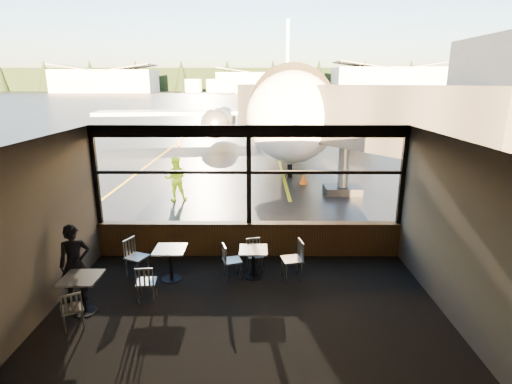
{
  "coord_description": "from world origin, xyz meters",
  "views": [
    {
      "loc": [
        0.24,
        -9.98,
        4.52
      ],
      "look_at": [
        0.18,
        1.0,
        1.5
      ],
      "focal_mm": 28.0,
      "sensor_mm": 36.0,
      "label": 1
    }
  ],
  "objects_px": {
    "cone_nose": "(304,179)",
    "airliner": "(289,67)",
    "chair_left_s": "(72,309)",
    "chair_mid_w": "(137,258)",
    "ground_crew": "(176,179)",
    "chair_near_w": "(232,261)",
    "cafe_table_near": "(253,263)",
    "passenger": "(75,264)",
    "cafe_table_left": "(83,295)",
    "chair_near_e": "(292,260)",
    "cafe_table_mid": "(171,264)",
    "cone_wing": "(179,142)",
    "jet_bridge": "(345,139)",
    "chair_mid_s": "(147,282)",
    "chair_near_n": "(255,255)"
  },
  "relations": [
    {
      "from": "chair_near_e",
      "to": "cafe_table_mid",
      "type": "bearing_deg",
      "value": 79.77
    },
    {
      "from": "chair_near_e",
      "to": "chair_left_s",
      "type": "distance_m",
      "value": 4.75
    },
    {
      "from": "cafe_table_near",
      "to": "chair_near_e",
      "type": "height_order",
      "value": "chair_near_e"
    },
    {
      "from": "passenger",
      "to": "chair_mid_s",
      "type": "bearing_deg",
      "value": -27.24
    },
    {
      "from": "chair_near_w",
      "to": "ground_crew",
      "type": "bearing_deg",
      "value": -175.19
    },
    {
      "from": "chair_mid_s",
      "to": "chair_mid_w",
      "type": "xyz_separation_m",
      "value": [
        -0.54,
        1.14,
        0.04
      ]
    },
    {
      "from": "cafe_table_near",
      "to": "passenger",
      "type": "bearing_deg",
      "value": -164.31
    },
    {
      "from": "chair_mid_w",
      "to": "chair_near_w",
      "type": "bearing_deg",
      "value": 110.95
    },
    {
      "from": "chair_near_w",
      "to": "chair_mid_s",
      "type": "bearing_deg",
      "value": -76.57
    },
    {
      "from": "ground_crew",
      "to": "cone_nose",
      "type": "height_order",
      "value": "ground_crew"
    },
    {
      "from": "chair_left_s",
      "to": "cone_wing",
      "type": "bearing_deg",
      "value": 66.02
    },
    {
      "from": "cafe_table_mid",
      "to": "ground_crew",
      "type": "xyz_separation_m",
      "value": [
        -1.2,
        6.66,
        0.48
      ]
    },
    {
      "from": "chair_near_w",
      "to": "chair_left_s",
      "type": "height_order",
      "value": "chair_near_w"
    },
    {
      "from": "cafe_table_left",
      "to": "ground_crew",
      "type": "height_order",
      "value": "ground_crew"
    },
    {
      "from": "cafe_table_near",
      "to": "cone_wing",
      "type": "height_order",
      "value": "cafe_table_near"
    },
    {
      "from": "jet_bridge",
      "to": "chair_near_w",
      "type": "bearing_deg",
      "value": -120.34
    },
    {
      "from": "chair_left_s",
      "to": "passenger",
      "type": "height_order",
      "value": "passenger"
    },
    {
      "from": "cafe_table_mid",
      "to": "chair_near_e",
      "type": "height_order",
      "value": "chair_near_e"
    },
    {
      "from": "airliner",
      "to": "chair_near_w",
      "type": "relative_size",
      "value": 43.05
    },
    {
      "from": "chair_near_w",
      "to": "cafe_table_near",
      "type": "bearing_deg",
      "value": 75.31
    },
    {
      "from": "chair_left_s",
      "to": "chair_mid_w",
      "type": "bearing_deg",
      "value": 44.6
    },
    {
      "from": "cafe_table_near",
      "to": "passenger",
      "type": "height_order",
      "value": "passenger"
    },
    {
      "from": "airliner",
      "to": "cone_nose",
      "type": "height_order",
      "value": "airliner"
    },
    {
      "from": "airliner",
      "to": "cafe_table_left",
      "type": "height_order",
      "value": "airliner"
    },
    {
      "from": "chair_mid_s",
      "to": "ground_crew",
      "type": "xyz_separation_m",
      "value": [
        -0.88,
        7.59,
        0.45
      ]
    },
    {
      "from": "cafe_table_near",
      "to": "chair_mid_s",
      "type": "relative_size",
      "value": 0.86
    },
    {
      "from": "chair_near_n",
      "to": "chair_mid_s",
      "type": "relative_size",
      "value": 0.96
    },
    {
      "from": "jet_bridge",
      "to": "chair_near_w",
      "type": "xyz_separation_m",
      "value": [
        -3.98,
        -6.79,
        -1.98
      ]
    },
    {
      "from": "chair_left_s",
      "to": "ground_crew",
      "type": "distance_m",
      "value": 8.62
    },
    {
      "from": "cafe_table_mid",
      "to": "ground_crew",
      "type": "bearing_deg",
      "value": 100.21
    },
    {
      "from": "cafe_table_near",
      "to": "cone_nose",
      "type": "bearing_deg",
      "value": 76.43
    },
    {
      "from": "cone_nose",
      "to": "airliner",
      "type": "bearing_deg",
      "value": 89.06
    },
    {
      "from": "airliner",
      "to": "cone_wing",
      "type": "bearing_deg",
      "value": -162.32
    },
    {
      "from": "chair_near_n",
      "to": "chair_left_s",
      "type": "distance_m",
      "value": 4.2
    },
    {
      "from": "cafe_table_near",
      "to": "passenger",
      "type": "distance_m",
      "value": 3.92
    },
    {
      "from": "jet_bridge",
      "to": "chair_mid_w",
      "type": "height_order",
      "value": "jet_bridge"
    },
    {
      "from": "cafe_table_left",
      "to": "chair_near_e",
      "type": "distance_m",
      "value": 4.57
    },
    {
      "from": "passenger",
      "to": "cone_wing",
      "type": "height_order",
      "value": "passenger"
    },
    {
      "from": "cafe_table_left",
      "to": "chair_mid_w",
      "type": "height_order",
      "value": "chair_mid_w"
    },
    {
      "from": "cafe_table_left",
      "to": "cone_nose",
      "type": "relative_size",
      "value": 1.54
    },
    {
      "from": "chair_left_s",
      "to": "cone_nose",
      "type": "bearing_deg",
      "value": 33.53
    },
    {
      "from": "airliner",
      "to": "ground_crew",
      "type": "height_order",
      "value": "airliner"
    },
    {
      "from": "cafe_table_left",
      "to": "chair_near_w",
      "type": "distance_m",
      "value": 3.28
    },
    {
      "from": "chair_near_e",
      "to": "cone_nose",
      "type": "height_order",
      "value": "chair_near_e"
    },
    {
      "from": "jet_bridge",
      "to": "chair_near_e",
      "type": "xyz_separation_m",
      "value": [
        -2.56,
        -6.84,
        -1.92
      ]
    },
    {
      "from": "chair_near_e",
      "to": "chair_near_w",
      "type": "relative_size",
      "value": 1.12
    },
    {
      "from": "chair_near_n",
      "to": "cone_wing",
      "type": "height_order",
      "value": "chair_near_n"
    },
    {
      "from": "passenger",
      "to": "ground_crew",
      "type": "xyz_separation_m",
      "value": [
        0.6,
        7.58,
        0.02
      ]
    },
    {
      "from": "jet_bridge",
      "to": "chair_mid_w",
      "type": "xyz_separation_m",
      "value": [
        -6.27,
        -6.69,
        -1.94
      ]
    },
    {
      "from": "chair_left_s",
      "to": "passenger",
      "type": "xyz_separation_m",
      "value": [
        -0.34,
        1.02,
        0.44
      ]
    }
  ]
}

